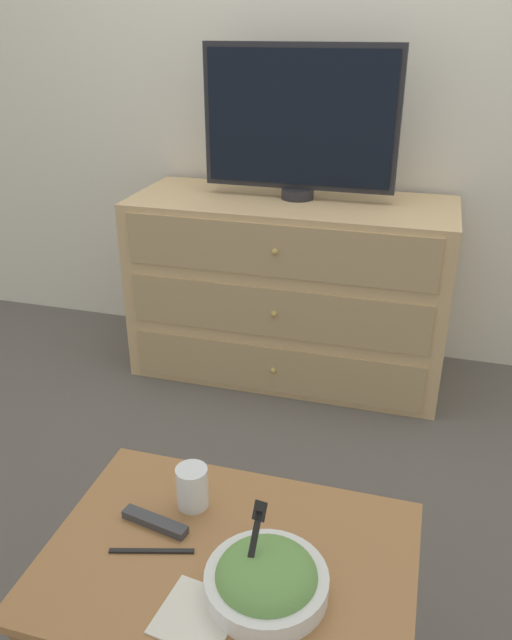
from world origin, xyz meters
TOP-DOWN VIEW (x-y plane):
  - ground_plane at (0.00, 0.00)m, footprint 12.00×12.00m
  - wall_back at (0.00, 0.03)m, footprint 12.00×0.05m
  - dresser at (-0.13, -0.28)m, footprint 1.26×0.52m
  - tv at (-0.11, -0.25)m, footprint 0.74×0.13m
  - coffee_table at (0.09, -1.76)m, footprint 0.73×0.52m
  - takeout_bowl at (0.19, -1.81)m, footprint 0.23×0.23m
  - drink_cup at (-0.03, -1.64)m, footprint 0.07×0.07m
  - napkin at (0.08, -1.90)m, footprint 0.15×0.15m
  - knife at (-0.06, -1.79)m, footprint 0.17×0.05m
  - remote_control at (-0.08, -1.72)m, footprint 0.15×0.06m

SIDE VIEW (x-z plane):
  - ground_plane at x=0.00m, z-range 0.00..0.00m
  - coffee_table at x=0.09m, z-range 0.14..0.56m
  - dresser at x=-0.13m, z-range 0.00..0.74m
  - napkin at x=0.08m, z-range 0.42..0.42m
  - knife at x=-0.06m, z-range 0.42..0.42m
  - remote_control at x=-0.08m, z-range 0.42..0.44m
  - takeout_bowl at x=0.19m, z-range 0.37..0.54m
  - drink_cup at x=-0.03m, z-range 0.41..0.51m
  - tv at x=-0.11m, z-range 0.76..1.32m
  - wall_back at x=0.00m, z-range 0.00..2.60m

